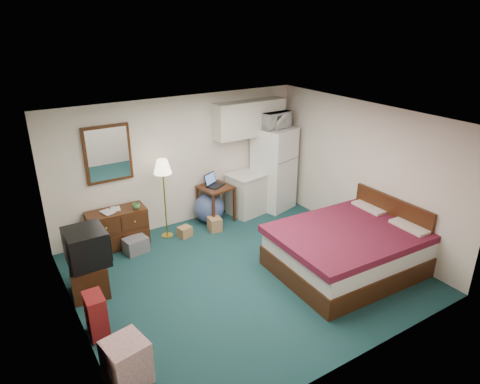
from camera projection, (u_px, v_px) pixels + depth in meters
floor at (244, 274)px, 6.86m from camera, size 5.00×4.50×0.01m
ceiling at (245, 120)px, 5.90m from camera, size 5.00×4.50×0.01m
walls at (244, 203)px, 6.38m from camera, size 5.01×4.51×2.50m
mirror at (108, 154)px, 7.30m from camera, size 0.80×0.06×1.00m
upper_cabinets at (249, 119)px, 8.45m from camera, size 1.50×0.35×0.70m
headboard at (390, 225)px, 7.26m from camera, size 0.06×1.56×1.00m
dresser at (118, 228)px, 7.59m from camera, size 1.02×0.49×0.69m
floor_lamp at (165, 199)px, 7.76m from camera, size 0.36×0.36×1.51m
desk at (216, 204)px, 8.51m from camera, size 0.67×0.67×0.74m
exercise_ball at (209, 208)px, 8.49m from camera, size 0.63×0.63×0.60m
kitchen_counter at (248, 194)px, 8.85m from camera, size 0.85×0.70×0.84m
fridge at (274, 169)px, 8.96m from camera, size 0.88×0.88×1.73m
bed at (348, 250)px, 6.85m from camera, size 2.30×1.82×0.72m
tv_stand at (89, 278)px, 6.30m from camera, size 0.58×0.62×0.51m
suitcase at (96, 315)px, 5.46m from camera, size 0.24×0.37×0.60m
retail_box at (127, 362)px, 4.75m from camera, size 0.51×0.51×0.55m
file_bin at (136, 245)px, 7.45m from camera, size 0.43×0.35×0.27m
cardboard_box_a at (185, 232)px, 7.98m from camera, size 0.27×0.24×0.20m
cardboard_box_b at (215, 224)px, 8.21m from camera, size 0.25×0.29×0.26m
laptop at (215, 180)px, 8.35m from camera, size 0.44×0.41×0.24m
crt_tv at (86, 247)px, 6.13m from camera, size 0.57×0.62×0.52m
microwave at (274, 118)px, 8.55m from camera, size 0.65×0.41×0.41m
book_a at (102, 208)px, 7.27m from camera, size 0.18×0.06×0.25m
book_b at (110, 205)px, 7.42m from camera, size 0.16×0.05×0.22m
mug at (136, 205)px, 7.50m from camera, size 0.15×0.13×0.13m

